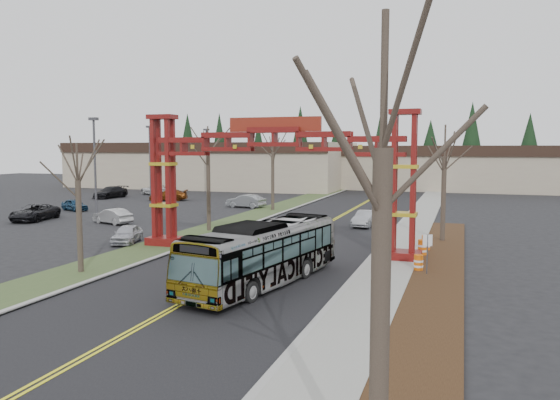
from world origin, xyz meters
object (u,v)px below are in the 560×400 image
at_px(parked_car_near_c, 35,212).
at_px(bare_tree_right_near, 383,151).
at_px(gateway_arch, 275,159).
at_px(bare_tree_median_mid, 208,153).
at_px(light_pole_far, 207,157).
at_px(retail_building_east, 456,167).
at_px(light_pole_near, 95,162).
at_px(parked_car_near_a, 127,234).
at_px(parked_car_mid_b, 75,205).
at_px(parked_car_mid_a, 168,195).
at_px(parked_car_far_c, 110,192).
at_px(bare_tree_right_far, 445,157).
at_px(transit_bus, 263,253).
at_px(parked_car_near_b, 113,216).
at_px(barrel_mid, 422,248).
at_px(parked_car_far_b, 156,190).
at_px(bare_tree_median_near, 78,181).
at_px(parked_car_far_a, 246,201).
at_px(street_sign, 427,246).
at_px(barrel_south, 418,263).
at_px(light_pole_mid, 150,156).
at_px(retail_building_west, 214,165).
at_px(silver_sedan, 366,219).
at_px(barrel_north, 426,243).

height_order(parked_car_near_c, bare_tree_right_near, bare_tree_right_near).
bearing_deg(bare_tree_right_near, gateway_arch, 113.45).
xyz_separation_m(bare_tree_median_mid, light_pole_far, (-14.90, 29.88, -0.84)).
distance_m(retail_building_east, bare_tree_right_near, 85.07).
bearing_deg(light_pole_near, parked_car_near_a, -43.51).
xyz_separation_m(retail_building_east, parked_car_mid_b, (-37.92, -46.73, -2.89)).
distance_m(parked_car_mid_a, light_pole_near, 20.52).
height_order(parked_car_far_c, bare_tree_right_far, bare_tree_right_far).
distance_m(parked_car_mid_a, parked_car_mid_b, 13.56).
xyz_separation_m(transit_bus, bare_tree_right_near, (7.83, -15.15, 5.08)).
relative_size(parked_car_near_b, light_pole_near, 0.44).
height_order(light_pole_near, barrel_mid, light_pole_near).
relative_size(parked_car_far_b, bare_tree_median_near, 0.76).
bearing_deg(light_pole_near, barrel_mid, -13.41).
bearing_deg(parked_car_far_a, parked_car_far_b, -109.97).
relative_size(parked_car_near_a, street_sign, 1.73).
bearing_deg(barrel_south, parked_car_far_b, 136.18).
bearing_deg(light_pole_far, parked_car_far_a, -49.14).
bearing_deg(light_pole_mid, parked_car_near_c, -84.69).
xyz_separation_m(retail_building_east, parked_car_near_c, (-36.09, -54.40, -2.76)).
relative_size(light_pole_near, light_pole_far, 1.01).
relative_size(parked_car_near_b, parked_car_far_a, 0.91).
relative_size(retail_building_west, bare_tree_right_far, 5.54).
height_order(silver_sedan, parked_car_near_a, silver_sedan).
distance_m(retail_building_east, barrel_south, 64.70).
bearing_deg(light_pole_near, parked_car_near_c, -169.17).
xyz_separation_m(parked_car_near_c, parked_car_far_b, (-4.08, 27.52, -0.02)).
distance_m(gateway_arch, bare_tree_median_mid, 10.53).
distance_m(retail_building_east, bare_tree_median_near, 72.89).
xyz_separation_m(retail_building_west, barrel_north, (39.13, -50.42, -3.24)).
xyz_separation_m(bare_tree_right_far, light_pole_mid, (-38.25, 23.08, -0.48)).
relative_size(silver_sedan, bare_tree_right_near, 0.46).
bearing_deg(light_pole_mid, barrel_south, -41.75).
bearing_deg(light_pole_mid, barrel_mid, -37.86).
distance_m(bare_tree_median_mid, light_pole_mid, 31.30).
distance_m(parked_car_near_c, light_pole_far, 29.72).
bearing_deg(bare_tree_median_near, barrel_south, 19.26).
bearing_deg(parked_car_mid_a, bare_tree_right_near, 13.59).
relative_size(retail_building_west, parked_car_mid_a, 9.52).
height_order(parked_car_far_a, light_pole_mid, light_pole_mid).
bearing_deg(bare_tree_right_near, light_pole_near, 133.52).
bearing_deg(parked_car_far_b, parked_car_mid_a, 64.20).
distance_m(parked_car_mid_a, barrel_south, 45.44).
distance_m(retail_building_west, bare_tree_right_far, 61.25).
xyz_separation_m(parked_car_far_b, bare_tree_right_far, (40.18, -27.44, 5.29)).
bearing_deg(gateway_arch, parked_car_far_b, 130.72).
relative_size(bare_tree_right_near, barrel_north, 8.58).
height_order(parked_car_far_a, light_pole_far, light_pole_far).
relative_size(parked_car_mid_b, barrel_mid, 3.50).
xyz_separation_m(retail_building_east, barrel_mid, (-0.97, -60.22, -2.99)).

